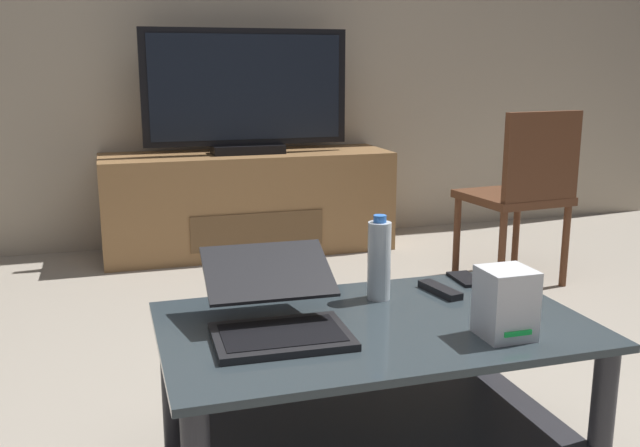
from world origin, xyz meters
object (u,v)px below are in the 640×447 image
Objects in this scene: television at (246,94)px; cell_phone at (466,279)px; soundbar_remote at (500,310)px; laptop at (276,309)px; water_bottle_near at (379,260)px; dining_chair at (523,188)px; coffee_table at (374,372)px; media_cabinet at (248,202)px; router_box at (506,303)px; tv_remote at (440,290)px.

cell_phone is at bearing -83.55° from television.
cell_phone is at bearing 66.07° from soundbar_remote.
laptop is 0.37m from water_bottle_near.
water_bottle_near is at bearing -135.95° from dining_chair.
coffee_table is 2.74× the size of laptop.
soundbar_remote is at bearing -85.68° from television.
television reaches higher than media_cabinet.
water_bottle_near is (-0.08, -2.25, 0.26)m from media_cabinet.
router_box is at bearing -34.42° from coffee_table.
media_cabinet is 2.48m from soundbar_remote.
laptop reaches higher than tv_remote.
soundbar_remote is at bearing -7.10° from coffee_table.
tv_remote is at bearing 90.03° from router_box.
television is 2.46m from laptop.
water_bottle_near reaches higher than coffee_table.
laptop is at bearing 159.11° from router_box.
dining_chair is 1.72m from water_bottle_near.
water_bottle_near reaches higher than soundbar_remote.
dining_chair is 5.12× the size of router_box.
media_cabinet is 1.92× the size of dining_chair.
media_cabinet is 2.45m from laptop.
television is at bearing 138.14° from dining_chair.
coffee_table is 0.37m from soundbar_remote.
coffee_table is 6.79× the size of soundbar_remote.
television is 4.87× the size of water_bottle_near.
router_box is 0.71× the size of water_bottle_near.
coffee_table is 0.93× the size of television.
soundbar_remote reaches higher than cell_phone.
router_box is (0.52, -0.20, 0.03)m from laptop.
dining_chair is at bearing 38.99° from tv_remote.
cell_phone is (0.32, 0.08, -0.11)m from water_bottle_near.
dining_chair is at bearing 55.88° from router_box.
cell_phone is at bearing 32.08° from coffee_table.
cell_phone is at bearing 13.80° from water_bottle_near.
cell_phone is 0.30m from soundbar_remote.
soundbar_remote is (0.18, -2.47, 0.16)m from media_cabinet.
media_cabinet is 6.93× the size of water_bottle_near.
dining_chair is at bearing 42.81° from soundbar_remote.
dining_chair is 3.62× the size of water_bottle_near.
cell_phone is 0.88× the size of tv_remote.
cell_phone is at bearing 72.95° from router_box.
coffee_table is at bearing -133.89° from dining_chair.
television reaches higher than water_bottle_near.
laptop is at bearing 176.19° from coffee_table.
media_cabinet is (0.15, 2.42, -0.01)m from coffee_table.
water_bottle_near is at bearing 24.73° from laptop.
television is 7.31× the size of tv_remote.
dining_chair is 6.21× the size of cell_phone.
cell_phone is (0.24, -2.15, -0.47)m from television.
soundbar_remote is (0.18, -2.44, -0.47)m from television.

